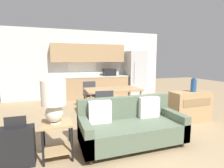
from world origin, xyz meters
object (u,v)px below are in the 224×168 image
(side_table, at_px, (57,134))
(table_lamp, at_px, (54,98))
(dining_table, at_px, (112,91))
(couch, at_px, (130,126))
(refrigerator, at_px, (135,74))
(vase, at_px, (194,85))
(dining_chair_near_left, at_px, (104,105))
(dining_chair_far_left, at_px, (90,93))
(credenza, at_px, (190,106))
(suitcase, at_px, (17,147))

(side_table, bearing_deg, table_lamp, -139.39)
(dining_table, height_order, couch, couch)
(refrigerator, relative_size, dining_table, 1.27)
(dining_table, bearing_deg, side_table, -130.48)
(vase, height_order, dining_chair_near_left, vase)
(table_lamp, relative_size, dining_chair_far_left, 0.78)
(vase, bearing_deg, dining_chair_near_left, 170.46)
(credenza, xyz_separation_m, vase, (0.05, -0.02, 0.54))
(dining_table, bearing_deg, dining_chair_near_left, -121.71)
(dining_table, relative_size, dining_chair_far_left, 1.74)
(dining_table, distance_m, side_table, 2.37)
(credenza, xyz_separation_m, suitcase, (-3.75, -0.73, -0.08))
(suitcase, bearing_deg, dining_chair_near_left, 34.10)
(table_lamp, bearing_deg, couch, 2.36)
(dining_table, bearing_deg, dining_chair_far_left, 122.30)
(vase, bearing_deg, table_lamp, -168.61)
(table_lamp, bearing_deg, refrigerator, 50.14)
(side_table, height_order, credenza, credenza)
(refrigerator, distance_m, vase, 3.34)
(couch, height_order, dining_chair_far_left, dining_chair_far_left)
(table_lamp, bearing_deg, side_table, 40.61)
(side_table, xyz_separation_m, table_lamp, (-0.03, -0.02, 0.58))
(credenza, bearing_deg, couch, -162.07)
(refrigerator, xyz_separation_m, vase, (-0.06, -3.34, -0.03))
(side_table, height_order, table_lamp, table_lamp)
(refrigerator, height_order, couch, refrigerator)
(credenza, distance_m, suitcase, 3.82)
(couch, height_order, side_table, couch)
(refrigerator, bearing_deg, dining_table, -129.21)
(table_lamp, distance_m, vase, 3.34)
(dining_table, height_order, suitcase, suitcase)
(vase, bearing_deg, side_table, -168.92)
(table_lamp, distance_m, suitcase, 0.84)
(credenza, relative_size, vase, 2.97)
(dining_chair_near_left, distance_m, suitcase, 1.94)
(couch, bearing_deg, table_lamp, -177.64)
(dining_chair_far_left, distance_m, suitcase, 3.08)
(dining_table, distance_m, table_lamp, 2.41)
(couch, xyz_separation_m, dining_chair_far_left, (-0.22, 2.52, 0.16))
(refrigerator, bearing_deg, table_lamp, -129.86)
(refrigerator, relative_size, table_lamp, 2.84)
(dining_table, height_order, dining_chair_far_left, dining_chair_far_left)
(refrigerator, height_order, dining_table, refrigerator)
(table_lamp, bearing_deg, credenza, 11.85)
(dining_table, xyz_separation_m, vase, (1.72, -1.16, 0.24))
(refrigerator, relative_size, credenza, 1.88)
(dining_table, xyz_separation_m, side_table, (-1.53, -1.79, -0.29))
(dining_chair_near_left, bearing_deg, couch, 108.68)
(credenza, distance_m, dining_chair_far_left, 2.86)
(couch, distance_m, side_table, 1.27)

